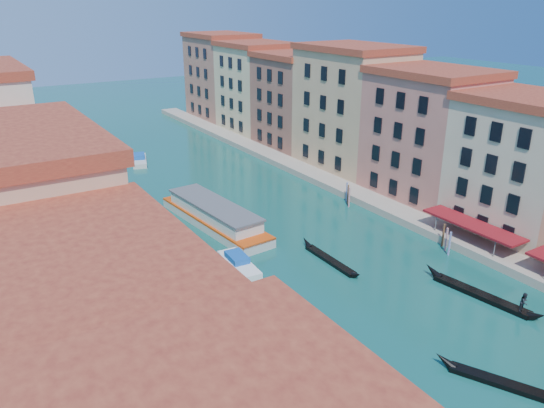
# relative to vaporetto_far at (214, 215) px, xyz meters

# --- Properties ---
(right_bank_palazzos) EXTENTS (12.80, 128.40, 21.00)m
(right_bank_palazzos) POSITION_rel_vaporetto_far_xyz_m (30.69, 3.84, 8.37)
(right_bank_palazzos) COLOR #B05137
(right_bank_palazzos) RESTS_ON ground
(quay) EXTENTS (4.00, 140.00, 1.00)m
(quay) POSITION_rel_vaporetto_far_xyz_m (22.69, 3.85, -0.87)
(quay) COLOR #AD9F8C
(quay) RESTS_ON ground
(mooring_poles_right) EXTENTS (1.44, 54.24, 3.20)m
(mooring_poles_right) POSITION_rel_vaporetto_far_xyz_m (19.79, -32.35, -0.07)
(mooring_poles_right) COLOR brown
(mooring_poles_right) RESTS_ON ground
(vaporetto_far) EXTENTS (6.53, 20.84, 3.05)m
(vaporetto_far) POSITION_rel_vaporetto_far_xyz_m (0.00, 0.00, 0.00)
(vaporetto_far) COLOR silver
(vaporetto_far) RESTS_ON ground
(gondola_fore) EXTENTS (6.04, 10.58, 2.29)m
(gondola_fore) POSITION_rel_vaporetto_far_xyz_m (5.29, -40.04, -0.99)
(gondola_fore) COLOR black
(gondola_fore) RESTS_ON ground
(gondola_right) EXTENTS (2.96, 13.11, 2.62)m
(gondola_right) POSITION_rel_vaporetto_far_xyz_m (14.54, -30.54, -0.87)
(gondola_right) COLOR black
(gondola_right) RESTS_ON ground
(gondola_far) EXTENTS (1.05, 10.88, 1.54)m
(gondola_far) POSITION_rel_vaporetto_far_xyz_m (6.46, -16.09, -1.06)
(gondola_far) COLOR black
(gondola_far) RESTS_ON ground
(motorboat_mid) EXTENTS (2.75, 7.30, 1.48)m
(motorboat_mid) POSITION_rel_vaporetto_far_xyz_m (-2.99, -12.14, -0.80)
(motorboat_mid) COLOR white
(motorboat_mid) RESTS_ON ground
(motorboat_far) EXTENTS (4.47, 7.82, 1.55)m
(motorboat_far) POSITION_rel_vaporetto_far_xyz_m (0.96, 32.89, -0.77)
(motorboat_far) COLOR silver
(motorboat_far) RESTS_ON ground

